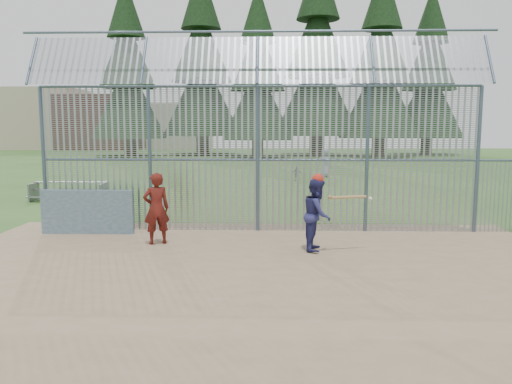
{
  "coord_description": "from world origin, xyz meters",
  "views": [
    {
      "loc": [
        0.38,
        -10.25,
        2.89
      ],
      "look_at": [
        0.0,
        2.0,
        1.3
      ],
      "focal_mm": 35.0,
      "sensor_mm": 36.0,
      "label": 1
    }
  ],
  "objects_px": {
    "dugout_wall": "(87,212)",
    "bleacher": "(69,191)",
    "trash_can": "(314,207)",
    "batter": "(317,214)",
    "onlooker": "(156,208)"
  },
  "relations": [
    {
      "from": "dugout_wall",
      "to": "bleacher",
      "type": "bearing_deg",
      "value": 116.32
    },
    {
      "from": "dugout_wall",
      "to": "batter",
      "type": "relative_size",
      "value": 1.48
    },
    {
      "from": "batter",
      "to": "trash_can",
      "type": "bearing_deg",
      "value": 5.94
    },
    {
      "from": "batter",
      "to": "bleacher",
      "type": "xyz_separation_m",
      "value": [
        -9.09,
        7.75,
        -0.46
      ]
    },
    {
      "from": "batter",
      "to": "trash_can",
      "type": "xyz_separation_m",
      "value": [
        0.28,
        4.06,
        -0.49
      ]
    },
    {
      "from": "trash_can",
      "to": "bleacher",
      "type": "height_order",
      "value": "trash_can"
    },
    {
      "from": "dugout_wall",
      "to": "trash_can",
      "type": "distance_m",
      "value": 6.8
    },
    {
      "from": "dugout_wall",
      "to": "trash_can",
      "type": "bearing_deg",
      "value": 21.19
    },
    {
      "from": "batter",
      "to": "onlooker",
      "type": "height_order",
      "value": "onlooker"
    },
    {
      "from": "onlooker",
      "to": "trash_can",
      "type": "distance_m",
      "value": 5.52
    },
    {
      "from": "dugout_wall",
      "to": "bleacher",
      "type": "relative_size",
      "value": 0.83
    },
    {
      "from": "trash_can",
      "to": "onlooker",
      "type": "bearing_deg",
      "value": -139.59
    },
    {
      "from": "onlooker",
      "to": "bleacher",
      "type": "relative_size",
      "value": 0.59
    },
    {
      "from": "batter",
      "to": "trash_can",
      "type": "relative_size",
      "value": 2.07
    },
    {
      "from": "dugout_wall",
      "to": "batter",
      "type": "height_order",
      "value": "batter"
    }
  ]
}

